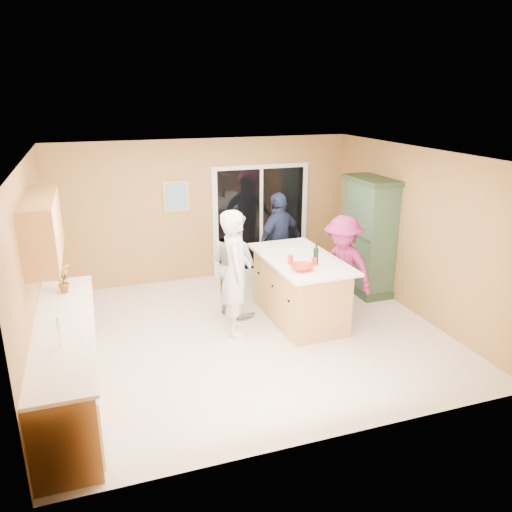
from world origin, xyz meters
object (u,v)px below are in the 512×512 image
object	(u,v)px
woman_white	(236,273)
woman_magenta	(342,267)
woman_navy	(279,242)
woman_grey	(233,263)
green_hutch	(368,237)
kitchen_island	(299,290)

from	to	relation	value
woman_white	woman_magenta	distance (m)	1.71
woman_navy	woman_grey	bearing A→B (deg)	8.80
woman_grey	woman_navy	size ratio (longest dim) A/B	0.94
green_hutch	woman_magenta	distance (m)	1.26
kitchen_island	woman_magenta	size ratio (longest dim) A/B	1.20
woman_grey	woman_navy	xyz separation A→B (m)	(1.05, 0.73, 0.05)
green_hutch	woman_navy	xyz separation A→B (m)	(-1.43, 0.58, -0.11)
kitchen_island	green_hutch	distance (m)	1.81
kitchen_island	woman_navy	distance (m)	1.35
woman_white	woman_grey	xyz separation A→B (m)	(0.16, 0.67, -0.10)
green_hutch	woman_navy	distance (m)	1.55
green_hutch	woman_magenta	xyz separation A→B (m)	(-0.94, -0.82, -0.17)
kitchen_island	green_hutch	world-z (taller)	green_hutch
woman_white	woman_navy	bearing A→B (deg)	-26.98
kitchen_island	woman_white	size ratio (longest dim) A/B	1.05
kitchen_island	woman_grey	distance (m)	1.11
kitchen_island	woman_grey	xyz separation A→B (m)	(-0.89, 0.56, 0.35)
green_hutch	woman_magenta	world-z (taller)	green_hutch
green_hutch	woman_grey	distance (m)	2.49
kitchen_island	woman_magenta	bearing A→B (deg)	-12.28
woman_white	kitchen_island	bearing A→B (deg)	-69.67
kitchen_island	woman_magenta	world-z (taller)	woman_magenta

